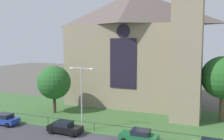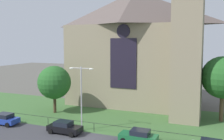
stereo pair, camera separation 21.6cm
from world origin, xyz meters
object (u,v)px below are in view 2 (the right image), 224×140
parked_car_blue (4,119)px  parked_car_black (65,127)px  tree_left_near (54,82)px  parked_car_green (139,136)px  tree_right_far (223,78)px  streetlamp_near (81,90)px  church_building (138,47)px

parked_car_blue → parked_car_black: same height
tree_left_near → parked_car_black: tree_left_near is taller
parked_car_black → parked_car_green: same height
tree_right_far → streetlamp_near: tree_right_far is taller
church_building → tree_right_far: bearing=-22.2°
tree_right_far → parked_car_black: 22.38m
parked_car_blue → tree_right_far: bearing=-156.4°
parked_car_blue → parked_car_green: bearing=-179.6°
church_building → tree_left_near: 15.74m
tree_right_far → parked_car_black: size_ratio=2.16×
tree_left_near → parked_car_black: 10.86m
tree_right_far → parked_car_black: (-17.79, -12.43, -5.47)m
streetlamp_near → parked_car_black: size_ratio=1.90×
parked_car_blue → parked_car_black: (9.55, 0.01, 0.00)m
tree_right_far → parked_car_green: bearing=-125.4°
church_building → streetlamp_near: 17.30m
parked_car_blue → parked_car_black: 9.55m
tree_left_near → streetlamp_near: 9.91m
tree_right_far → parked_car_green: 15.72m
tree_right_far → parked_car_black: bearing=-145.1°
tree_left_near → parked_car_black: (6.56, -7.65, -4.06)m
parked_car_blue → streetlamp_near: bearing=-171.7°
parked_car_green → parked_car_blue: bearing=2.1°
parked_car_black → parked_car_green: 9.27m
tree_right_far → parked_car_green: tree_right_far is taller
tree_right_far → parked_car_green: size_ratio=2.17×
church_building → streetlamp_near: bearing=-98.5°
church_building → streetlamp_near: (-2.44, -16.35, -5.12)m
church_building → parked_car_blue: size_ratio=6.15×
tree_left_near → parked_car_green: tree_left_near is taller
church_building → parked_car_green: bearing=-73.0°
streetlamp_near → parked_car_green: 9.11m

